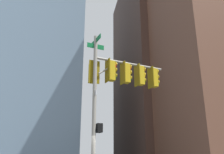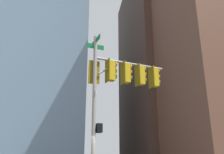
% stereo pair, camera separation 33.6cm
% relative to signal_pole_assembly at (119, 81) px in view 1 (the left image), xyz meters
% --- Properties ---
extents(signal_pole_assembly, '(1.75, 4.17, 7.39)m').
position_rel_signal_pole_assembly_xyz_m(signal_pole_assembly, '(0.00, 0.00, 0.00)').
color(signal_pole_assembly, '#9E998C').
rests_on(signal_pole_assembly, ground_plane).
extents(building_brick_nearside, '(24.21, 20.64, 36.58)m').
position_rel_signal_pole_assembly_xyz_m(building_brick_nearside, '(17.80, -18.09, 13.09)').
color(building_brick_nearside, brown).
rests_on(building_brick_nearside, ground_plane).
extents(building_brick_midblock, '(22.51, 15.42, 35.48)m').
position_rel_signal_pole_assembly_xyz_m(building_brick_midblock, '(29.23, -14.40, 12.54)').
color(building_brick_midblock, '#4C3328').
rests_on(building_brick_midblock, ground_plane).
extents(building_brick_farside, '(18.19, 19.98, 35.89)m').
position_rel_signal_pole_assembly_xyz_m(building_brick_farside, '(49.00, -26.63, 12.74)').
color(building_brick_farside, brown).
rests_on(building_brick_farside, ground_plane).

